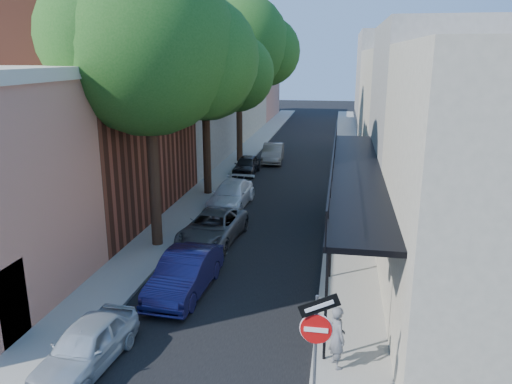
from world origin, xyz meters
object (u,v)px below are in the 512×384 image
at_px(sign_post, 316,334).
at_px(parked_car_b, 185,273).
at_px(parked_car_f, 273,153).
at_px(pedestrian, 337,337).
at_px(parked_car_e, 246,165).
at_px(oak_near, 160,49).
at_px(oak_mid, 213,66).
at_px(parked_car_c, 213,228).
at_px(parked_car_a, 86,345).
at_px(parked_car_d, 231,195).
at_px(oak_far, 246,46).

height_order(sign_post, parked_car_b, sign_post).
height_order(parked_car_f, pedestrian, pedestrian).
bearing_deg(parked_car_e, oak_near, -93.34).
height_order(oak_near, parked_car_f, oak_near).
distance_m(parked_car_b, parked_car_f, 21.30).
relative_size(oak_mid, pedestrian, 6.27).
xyz_separation_m(oak_mid, parked_car_c, (1.74, -7.32, -6.43)).
xyz_separation_m(parked_car_a, parked_car_b, (1.20, 4.35, 0.09)).
bearing_deg(sign_post, parked_car_b, 131.19).
bearing_deg(parked_car_d, sign_post, -68.08).
relative_size(oak_near, parked_car_d, 2.59).
relative_size(parked_car_e, pedestrian, 2.19).
height_order(oak_far, parked_car_e, oak_far).
height_order(oak_mid, parked_car_a, oak_mid).
distance_m(oak_far, parked_car_b, 22.49).
xyz_separation_m(oak_far, parked_car_d, (1.34, -11.23, -7.62)).
relative_size(parked_car_e, parked_car_f, 0.88).
distance_m(oak_far, parked_car_e, 8.62).
xyz_separation_m(sign_post, oak_near, (-6.53, 9.29, 5.84)).
distance_m(oak_far, parked_car_f, 7.84).
distance_m(oak_near, parked_car_a, 11.16).
bearing_deg(parked_car_b, parked_car_d, 96.69).
relative_size(parked_car_b, parked_car_f, 1.03).
relative_size(oak_near, pedestrian, 7.02).
bearing_deg(parked_car_f, parked_car_c, -94.52).
bearing_deg(parked_car_e, parked_car_f, 73.76).
relative_size(parked_car_c, parked_car_f, 1.11).
xyz_separation_m(parked_car_b, parked_car_d, (-0.61, 9.86, -0.05)).
xyz_separation_m(parked_car_d, parked_car_f, (0.61, 11.44, 0.03)).
bearing_deg(oak_near, parked_car_a, -84.80).
height_order(oak_mid, pedestrian, oak_mid).
bearing_deg(oak_near, parked_car_c, 21.07).
bearing_deg(oak_near, sign_post, -54.91).
distance_m(oak_mid, parked_car_d, 6.92).
distance_m(parked_car_b, parked_car_d, 9.88).
bearing_deg(parked_car_d, oak_mid, 125.66).
relative_size(oak_mid, parked_car_a, 2.91).
relative_size(oak_mid, parked_car_f, 2.51).
height_order(oak_near, parked_car_e, oak_near).
bearing_deg(parked_car_c, pedestrian, -51.91).
height_order(oak_far, parked_car_d, oak_far).
distance_m(oak_near, oak_far, 17.01).
distance_m(parked_car_e, parked_car_f, 4.29).
relative_size(parked_car_c, pedestrian, 2.79).
xyz_separation_m(parked_car_b, parked_car_f, (0.00, 21.30, -0.02)).
relative_size(oak_near, parked_car_f, 2.81).
xyz_separation_m(oak_near, parked_car_f, (1.97, 17.22, -7.21)).
relative_size(oak_near, oak_far, 0.96).
xyz_separation_m(parked_car_b, parked_car_c, (-0.28, 4.73, -0.06)).
relative_size(oak_near, parked_car_c, 2.52).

